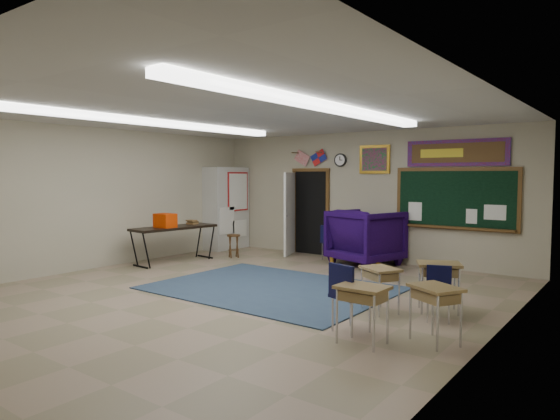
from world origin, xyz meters
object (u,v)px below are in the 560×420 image
Objects in this scene: wingback_armchair at (366,237)px; folding_table at (174,243)px; student_desk_front_left at (380,287)px; wooden_stool at (234,246)px; student_desk_front_right at (439,284)px.

wingback_armchair is 4.34m from folding_table.
student_desk_front_left is 1.22× the size of wooden_stool.
student_desk_front_right reaches higher than student_desk_front_left.
wingback_armchair reaches higher than student_desk_front_left.
student_desk_front_right is 1.33× the size of wooden_stool.
wingback_armchair is at bearing 39.37° from folding_table.
wingback_armchair is 0.66× the size of folding_table.
wingback_armchair reaches higher than student_desk_front_right.
wingback_armchair reaches higher than folding_table.
wingback_armchair is 2.44× the size of wooden_stool.
wingback_armchair is 3.93m from student_desk_front_left.
student_desk_front_left is 0.86m from student_desk_front_right.
folding_table is at bearing 149.01° from student_desk_front_right.
student_desk_front_right is (2.65, -2.87, -0.21)m from wingback_armchair.
wooden_stool is at bearing 36.24° from wingback_armchair.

